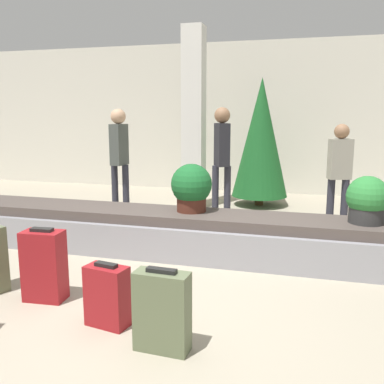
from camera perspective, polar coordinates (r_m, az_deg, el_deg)
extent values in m
plane|color=#9E937F|center=(4.01, -5.71, -14.64)|extent=(18.00, 18.00, 0.00)
cube|color=beige|center=(9.43, 7.41, 9.74)|extent=(18.00, 0.06, 3.20)
cube|color=gray|center=(5.23, 0.00, -6.19)|extent=(6.57, 0.84, 0.40)
cube|color=#4C423D|center=(5.16, 0.00, -3.40)|extent=(6.30, 0.68, 0.12)
cube|color=silver|center=(7.75, 0.24, 9.70)|extent=(0.37, 0.37, 3.20)
cube|color=#5B6647|center=(3.19, -4.02, -15.63)|extent=(0.41, 0.19, 0.59)
cube|color=black|center=(3.07, -4.09, -10.40)|extent=(0.22, 0.07, 0.03)
cube|color=maroon|center=(4.18, -19.11, -9.28)|extent=(0.38, 0.24, 0.65)
cube|color=black|center=(4.08, -19.39, -4.77)|extent=(0.21, 0.09, 0.03)
cube|color=maroon|center=(3.60, -11.24, -13.47)|extent=(0.37, 0.24, 0.50)
cube|color=black|center=(3.50, -11.39, -9.50)|extent=(0.20, 0.10, 0.03)
cylinder|color=#2D2D2D|center=(5.01, 22.20, -2.88)|extent=(0.37, 0.37, 0.17)
sphere|color=#2D7F38|center=(4.97, 22.36, -0.55)|extent=(0.45, 0.45, 0.45)
cylinder|color=#4C2319|center=(5.19, -0.07, -1.51)|extent=(0.36, 0.36, 0.20)
sphere|color=#195B28|center=(5.15, -0.07, 1.05)|extent=(0.50, 0.50, 0.50)
cylinder|color=#282833|center=(7.35, -10.23, 0.30)|extent=(0.11, 0.11, 0.85)
cylinder|color=#282833|center=(7.27, -8.81, 0.23)|extent=(0.11, 0.11, 0.85)
cube|color=#474C47|center=(7.22, -9.70, 6.24)|extent=(0.22, 0.34, 0.67)
sphere|color=tan|center=(7.20, -9.82, 9.91)|extent=(0.25, 0.25, 0.25)
cylinder|color=#282833|center=(7.02, 3.13, 0.02)|extent=(0.11, 0.11, 0.86)
cylinder|color=#282833|center=(6.98, 4.73, -0.06)|extent=(0.11, 0.11, 0.86)
cube|color=#232328|center=(6.90, 4.01, 6.30)|extent=(0.31, 0.37, 0.68)
sphere|color=#936B4C|center=(6.89, 4.06, 10.18)|extent=(0.25, 0.25, 0.25)
cylinder|color=#282833|center=(6.74, 17.96, -1.42)|extent=(0.11, 0.11, 0.74)
cylinder|color=#282833|center=(6.75, 19.65, -1.50)|extent=(0.11, 0.11, 0.74)
cube|color=gray|center=(6.65, 19.14, 4.17)|extent=(0.36, 0.27, 0.59)
sphere|color=#936B4C|center=(6.62, 19.35, 7.63)|extent=(0.22, 0.22, 0.22)
cylinder|color=#4C331E|center=(8.14, 8.93, -1.09)|extent=(0.16, 0.16, 0.18)
cone|color=#195623|center=(7.99, 9.16, 7.17)|extent=(1.03, 1.03, 2.16)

